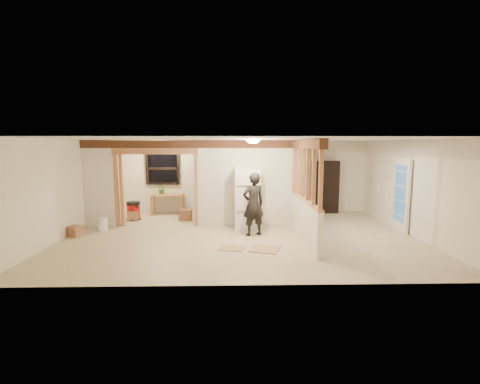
{
  "coord_description": "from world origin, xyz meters",
  "views": [
    {
      "loc": [
        -0.21,
        -8.87,
        2.37
      ],
      "look_at": [
        0.01,
        0.4,
        1.1
      ],
      "focal_mm": 26.0,
      "sensor_mm": 36.0,
      "label": 1
    }
  ],
  "objects_px": {
    "refrigerator": "(247,199)",
    "shop_vac": "(133,211)",
    "woman": "(253,204)",
    "bookshelf": "(325,187)",
    "work_table": "(168,204)"
  },
  "relations": [
    {
      "from": "woman",
      "to": "refrigerator",
      "type": "bearing_deg",
      "value": -103.62
    },
    {
      "from": "refrigerator",
      "to": "woman",
      "type": "xyz_separation_m",
      "value": [
        0.13,
        -0.77,
        -0.03
      ]
    },
    {
      "from": "woman",
      "to": "work_table",
      "type": "xyz_separation_m",
      "value": [
        -2.77,
        2.89,
        -0.49
      ]
    },
    {
      "from": "refrigerator",
      "to": "woman",
      "type": "relative_size",
      "value": 1.03
    },
    {
      "from": "work_table",
      "to": "woman",
      "type": "bearing_deg",
      "value": -50.6
    },
    {
      "from": "refrigerator",
      "to": "shop_vac",
      "type": "height_order",
      "value": "refrigerator"
    },
    {
      "from": "shop_vac",
      "to": "bookshelf",
      "type": "relative_size",
      "value": 0.33
    },
    {
      "from": "bookshelf",
      "to": "work_table",
      "type": "bearing_deg",
      "value": -178.89
    },
    {
      "from": "refrigerator",
      "to": "woman",
      "type": "distance_m",
      "value": 0.78
    },
    {
      "from": "shop_vac",
      "to": "work_table",
      "type": "bearing_deg",
      "value": 45.56
    },
    {
      "from": "refrigerator",
      "to": "bookshelf",
      "type": "height_order",
      "value": "bookshelf"
    },
    {
      "from": "woman",
      "to": "bookshelf",
      "type": "distance_m",
      "value": 4.03
    },
    {
      "from": "refrigerator",
      "to": "shop_vac",
      "type": "bearing_deg",
      "value": 161.3
    },
    {
      "from": "bookshelf",
      "to": "refrigerator",
      "type": "bearing_deg",
      "value": -141.55
    },
    {
      "from": "refrigerator",
      "to": "shop_vac",
      "type": "relative_size",
      "value": 2.86
    }
  ]
}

